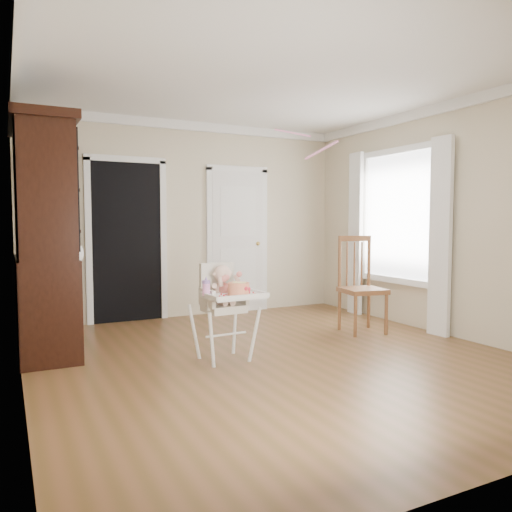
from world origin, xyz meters
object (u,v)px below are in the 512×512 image
high_chair (224,300)px  dining_chair (361,287)px  sippy_cup (206,287)px  china_cabinet (45,238)px  cake (239,289)px

high_chair → dining_chair: dining_chair is taller
high_chair → sippy_cup: 0.31m
china_cabinet → cake: bearing=-40.6°
sippy_cup → dining_chair: dining_chair is taller
sippy_cup → china_cabinet: 1.78m
high_chair → china_cabinet: (-1.49, 1.06, 0.58)m
sippy_cup → china_cabinet: bearing=136.6°
china_cabinet → sippy_cup: bearing=-43.4°
high_chair → dining_chair: (1.96, 0.41, -0.05)m
high_chair → china_cabinet: 1.91m
high_chair → sippy_cup: bearing=-153.1°
high_chair → china_cabinet: bearing=141.7°
high_chair → cake: 0.29m
sippy_cup → high_chair: bearing=29.9°
cake → dining_chair: 2.05m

